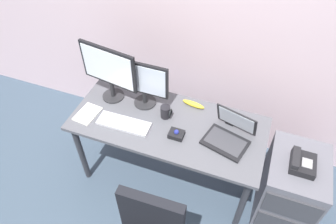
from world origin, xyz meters
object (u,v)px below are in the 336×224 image
object	(u,v)px
file_cabinet	(289,188)
desk_phone	(302,163)
monitor_main	(109,70)
coffee_mug	(166,112)
paper_notepad	(88,114)
monitor_side	(144,82)
keyboard	(124,123)
laptop	(229,134)
cell_phone	(233,119)
trackball_mouse	(176,134)
banana	(193,104)

from	to	relation	value
file_cabinet	desk_phone	distance (m)	0.37
file_cabinet	monitor_main	world-z (taller)	monitor_main
file_cabinet	coffee_mug	world-z (taller)	coffee_mug
paper_notepad	monitor_side	bearing A→B (deg)	36.52
file_cabinet	paper_notepad	world-z (taller)	paper_notepad
desk_phone	paper_notepad	bearing A→B (deg)	-175.44
monitor_side	keyboard	world-z (taller)	monitor_side
laptop	paper_notepad	world-z (taller)	laptop
monitor_main	paper_notepad	size ratio (longest dim) A/B	2.35
file_cabinet	cell_phone	distance (m)	0.71
desk_phone	coffee_mug	distance (m)	1.04
trackball_mouse	cell_phone	bearing A→B (deg)	41.48
monitor_side	file_cabinet	bearing A→B (deg)	-5.94
monitor_main	monitor_side	world-z (taller)	monitor_main
cell_phone	monitor_side	bearing A→B (deg)	-163.30
file_cabinet	monitor_side	world-z (taller)	monitor_side
monitor_side	cell_phone	distance (m)	0.75
coffee_mug	paper_notepad	distance (m)	0.62
keyboard	banana	distance (m)	0.58
monitor_side	cell_phone	world-z (taller)	monitor_side
laptop	trackball_mouse	distance (m)	0.38
desk_phone	monitor_side	size ratio (longest dim) A/B	0.50
monitor_main	coffee_mug	bearing A→B (deg)	-7.07
trackball_mouse	paper_notepad	size ratio (longest dim) A/B	0.53
laptop	banana	distance (m)	0.42
coffee_mug	laptop	bearing A→B (deg)	-5.50
monitor_main	banana	bearing A→B (deg)	10.83
monitor_side	keyboard	size ratio (longest dim) A/B	0.97
keyboard	monitor_main	bearing A→B (deg)	131.09
monitor_side	trackball_mouse	xyz separation A→B (m)	(0.36, -0.24, -0.20)
keyboard	coffee_mug	bearing A→B (deg)	35.04
desk_phone	paper_notepad	world-z (taller)	desk_phone
paper_notepad	coffee_mug	bearing A→B (deg)	18.17
monitor_main	trackball_mouse	size ratio (longest dim) A/B	4.44
paper_notepad	cell_phone	distance (m)	1.14
laptop	desk_phone	bearing A→B (deg)	-1.51
laptop	keyboard	bearing A→B (deg)	-169.73
file_cabinet	desk_phone	bearing A→B (deg)	-116.78
cell_phone	keyboard	bearing A→B (deg)	-144.76
coffee_mug	desk_phone	bearing A→B (deg)	-3.47
file_cabinet	trackball_mouse	size ratio (longest dim) A/B	6.01
coffee_mug	monitor_side	bearing A→B (deg)	158.34
file_cabinet	trackball_mouse	world-z (taller)	trackball_mouse
paper_notepad	cell_phone	world-z (taller)	paper_notepad
trackball_mouse	paper_notepad	xyz separation A→B (m)	(-0.73, -0.03, -0.02)
monitor_main	banana	size ratio (longest dim) A/B	2.57
monitor_side	coffee_mug	distance (m)	0.29
monitor_main	cell_phone	size ratio (longest dim) A/B	3.44
paper_notepad	banana	distance (m)	0.85
laptop	banana	bearing A→B (deg)	145.40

